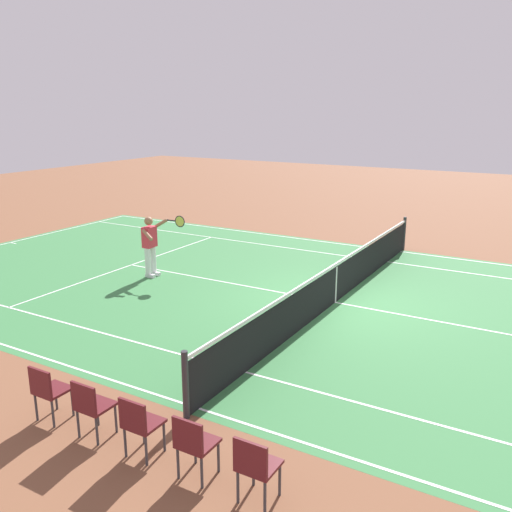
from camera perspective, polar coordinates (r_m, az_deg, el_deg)
The scene contains 11 objects.
ground_plane at distance 13.23m, azimuth 8.17°, elevation -4.79°, with size 60.00×60.00×0.00m, color brown.
court_slab at distance 13.23m, azimuth 8.17°, elevation -4.78°, with size 24.20×11.40×0.00m, color #387A42.
court_line_markings at distance 13.23m, azimuth 8.17°, elevation -4.77°, with size 23.85×11.05×0.01m.
tennis_net at distance 13.07m, azimuth 8.25°, elevation -2.76°, with size 0.10×11.70×1.08m.
tennis_player_near at distance 15.13m, azimuth -10.83°, elevation 1.32°, with size 1.05×0.78×1.70m.
tennis_ball at distance 12.25m, azimuth 4.48°, elevation -6.18°, with size 0.07×0.07×0.07m, color #CCE01E.
spectator_chair_0 at distance 6.74m, azimuth -0.06°, elevation -20.80°, with size 0.44×0.44×0.88m.
spectator_chair_1 at distance 7.15m, azimuth -6.46°, elevation -18.61°, with size 0.44×0.44×0.88m.
spectator_chair_2 at distance 7.63m, azimuth -11.99°, elevation -16.50°, with size 0.44×0.44×0.88m.
spectator_chair_3 at distance 8.17m, azimuth -16.72°, elevation -14.54°, with size 0.44×0.44×0.88m.
spectator_chair_4 at distance 8.77m, azimuth -20.75°, elevation -12.75°, with size 0.44×0.44×0.88m.
Camera 1 is at (-4.55, 11.59, 4.48)m, focal length 38.61 mm.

